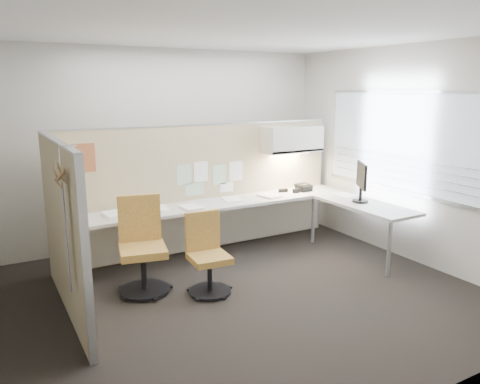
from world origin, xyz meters
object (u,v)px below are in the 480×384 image
chair_right (207,256)px  monitor (361,180)px  phone (304,188)px  desk (244,211)px  chair_left (142,248)px

chair_right → monitor: bearing=7.0°
chair_right → phone: bearing=31.0°
monitor → phone: size_ratio=2.38×
desk → phone: (1.13, 0.17, 0.18)m
chair_left → phone: 2.83m
desk → chair_left: bearing=-162.6°
chair_right → monitor: monitor is taller
chair_left → chair_right: chair_left is taller
chair_right → monitor: size_ratio=1.66×
monitor → phone: monitor is taller
phone → desk: bearing=-177.2°
chair_left → phone: size_ratio=4.72×
chair_left → phone: bearing=25.8°
chair_left → monitor: 3.03m
desk → chair_left: (-1.60, -0.50, -0.11)m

